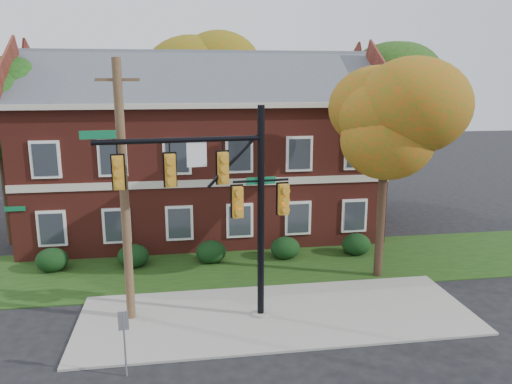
{
  "coord_description": "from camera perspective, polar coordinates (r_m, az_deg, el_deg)",
  "views": [
    {
      "loc": [
        -3.27,
        -15.17,
        8.31
      ],
      "look_at": [
        -0.47,
        3.0,
        4.13
      ],
      "focal_mm": 35.0,
      "sensor_mm": 36.0,
      "label": 1
    }
  ],
  "objects": [
    {
      "name": "hedge_far_left",
      "position": [
        23.91,
        -22.29,
        -7.2
      ],
      "size": [
        1.4,
        1.26,
        1.05
      ],
      "primitive_type": "ellipsoid",
      "color": "black",
      "rests_on": "ground"
    },
    {
      "name": "tree_far_rear",
      "position": [
        35.06,
        -4.62,
        13.64
      ],
      "size": [
        6.84,
        6.46,
        11.52
      ],
      "color": "black",
      "rests_on": "ground"
    },
    {
      "name": "hedge_center",
      "position": [
        23.25,
        -5.17,
        -6.82
      ],
      "size": [
        1.4,
        1.26,
        1.05
      ],
      "primitive_type": "ellipsoid",
      "color": "black",
      "rests_on": "ground"
    },
    {
      "name": "tree_near_right",
      "position": [
        20.91,
        15.38,
        7.85
      ],
      "size": [
        4.5,
        4.25,
        8.58
      ],
      "color": "black",
      "rests_on": "ground"
    },
    {
      "name": "apartment_building",
      "position": [
        27.35,
        -6.07,
        5.76
      ],
      "size": [
        18.8,
        8.8,
        9.74
      ],
      "color": "maroon",
      "rests_on": "ground"
    },
    {
      "name": "hedge_right",
      "position": [
        23.7,
        3.36,
        -6.4
      ],
      "size": [
        1.4,
        1.26,
        1.05
      ],
      "primitive_type": "ellipsoid",
      "color": "black",
      "rests_on": "ground"
    },
    {
      "name": "grass_strip",
      "position": [
        22.97,
        0.01,
        -8.35
      ],
      "size": [
        30.0,
        6.0,
        0.04
      ],
      "primitive_type": "cube",
      "color": "#193811",
      "rests_on": "ground"
    },
    {
      "name": "sidewalk",
      "position": [
        18.45,
        2.45,
        -13.84
      ],
      "size": [
        14.0,
        5.0,
        0.08
      ],
      "primitive_type": "cube",
      "color": "gray",
      "rests_on": "ground"
    },
    {
      "name": "sign_post",
      "position": [
        14.99,
        -14.85,
        -15.27
      ],
      "size": [
        0.29,
        0.08,
        2.01
      ],
      "rotation": [
        0.0,
        0.0,
        0.14
      ],
      "color": "slate",
      "rests_on": "ground"
    },
    {
      "name": "utility_pole",
      "position": [
        17.25,
        -14.83,
        -0.21
      ],
      "size": [
        1.4,
        0.32,
        8.98
      ],
      "rotation": [
        0.0,
        0.0,
        -0.06
      ],
      "color": "#503925",
      "rests_on": "ground"
    },
    {
      "name": "hedge_left",
      "position": [
        23.32,
        -13.84,
        -7.09
      ],
      "size": [
        1.4,
        1.26,
        1.05
      ],
      "primitive_type": "ellipsoid",
      "color": "black",
      "rests_on": "ground"
    },
    {
      "name": "hedge_far_right",
      "position": [
        24.64,
        11.39,
        -5.88
      ],
      "size": [
        1.4,
        1.26,
        1.05
      ],
      "primitive_type": "ellipsoid",
      "color": "black",
      "rests_on": "ground"
    },
    {
      "name": "tree_left_rear",
      "position": [
        27.4,
        -27.02,
        8.02
      ],
      "size": [
        5.4,
        5.1,
        8.88
      ],
      "color": "black",
      "rests_on": "ground"
    },
    {
      "name": "ground",
      "position": [
        17.6,
        3.1,
        -15.39
      ],
      "size": [
        120.0,
        120.0,
        0.0
      ],
      "primitive_type": "plane",
      "color": "black",
      "rests_on": "ground"
    },
    {
      "name": "traffic_signal",
      "position": [
        16.52,
        -3.95,
        -0.04
      ],
      "size": [
        6.69,
        0.92,
        7.49
      ],
      "rotation": [
        0.0,
        0.0,
        0.1
      ],
      "color": "gray",
      "rests_on": "ground"
    },
    {
      "name": "tree_right_rear",
      "position": [
        30.68,
        15.81,
        11.98
      ],
      "size": [
        6.3,
        5.95,
        10.62
      ],
      "color": "black",
      "rests_on": "ground"
    }
  ]
}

